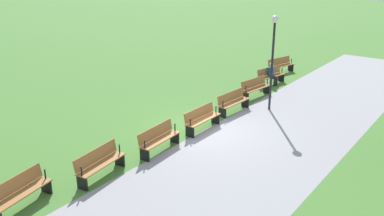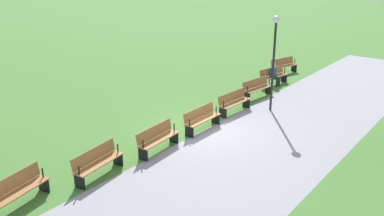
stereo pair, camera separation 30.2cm
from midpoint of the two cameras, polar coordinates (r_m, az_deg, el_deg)
ground_plane at (r=16.50m, az=2.03°, el=-3.01°), size 120.00×120.00×0.00m
path_paving at (r=15.24m, az=10.13°, el=-5.32°), size 34.29×5.18×0.01m
bench_0 at (r=25.12m, az=12.75°, el=5.69°), size 1.92×0.94×0.89m
bench_1 at (r=22.77m, az=11.39°, el=4.35°), size 1.91×0.83×0.89m
bench_2 at (r=20.50m, az=9.29°, el=2.76°), size 1.90×0.71×0.89m
bench_3 at (r=18.34m, az=6.21°, el=0.86°), size 1.88×0.59×0.89m
bench_4 at (r=16.35m, az=1.85°, el=-1.42°), size 1.86×0.47×0.89m
bench_5 at (r=14.62m, az=-4.16°, el=-4.12°), size 1.88×0.59×0.89m
bench_6 at (r=13.26m, az=-12.15°, el=-7.19°), size 1.90×0.71×0.89m
bench_7 at (r=12.38m, az=-22.16°, el=-10.37°), size 1.91×0.83×0.89m
person_seated at (r=22.58m, az=11.58°, el=4.63°), size 0.40×0.57×1.20m
lamp_post at (r=18.22m, az=11.68°, el=8.29°), size 0.32×0.32×4.17m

